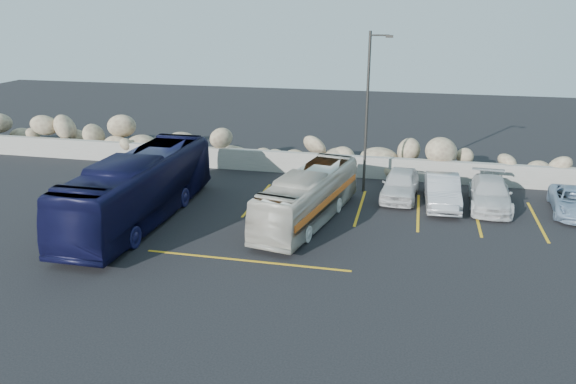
% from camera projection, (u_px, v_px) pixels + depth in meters
% --- Properties ---
extents(ground, '(90.00, 90.00, 0.00)m').
position_uv_depth(ground, '(270.00, 266.00, 20.77)').
color(ground, black).
rests_on(ground, ground).
extents(seawall, '(60.00, 0.40, 1.20)m').
position_uv_depth(seawall, '(324.00, 164.00, 31.67)').
color(seawall, gray).
rests_on(seawall, ground).
extents(riprap_pile, '(54.00, 2.80, 2.60)m').
position_uv_depth(riprap_pile, '(327.00, 147.00, 32.56)').
color(riprap_pile, '#866F58').
rests_on(riprap_pile, ground).
extents(parking_lines, '(18.16, 9.36, 0.01)m').
position_uv_depth(parking_lines, '(403.00, 222.00, 24.93)').
color(parking_lines, gold).
rests_on(parking_lines, ground).
extents(lamppost, '(1.14, 0.18, 8.00)m').
position_uv_depth(lamppost, '(368.00, 109.00, 27.64)').
color(lamppost, '#2F2D29').
rests_on(lamppost, ground).
extents(vintage_bus, '(3.47, 8.46, 2.30)m').
position_uv_depth(vintage_bus, '(308.00, 197.00, 24.67)').
color(vintage_bus, beige).
rests_on(vintage_bus, ground).
extents(tour_coach, '(2.56, 10.81, 3.01)m').
position_uv_depth(tour_coach, '(139.00, 188.00, 24.66)').
color(tour_coach, black).
rests_on(tour_coach, ground).
extents(car_a, '(1.95, 4.28, 1.42)m').
position_uv_depth(car_a, '(400.00, 184.00, 27.83)').
color(car_a, silver).
rests_on(car_a, ground).
extents(car_b, '(1.69, 4.44, 1.44)m').
position_uv_depth(car_b, '(442.00, 191.00, 26.77)').
color(car_b, '#AFAFB4').
rests_on(car_b, ground).
extents(car_c, '(2.03, 4.64, 1.33)m').
position_uv_depth(car_c, '(490.00, 193.00, 26.60)').
color(car_c, silver).
rests_on(car_c, ground).
extents(car_d, '(2.30, 4.34, 1.16)m').
position_uv_depth(car_d, '(575.00, 202.00, 25.74)').
color(car_d, '#7E98B4').
rests_on(car_d, ground).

